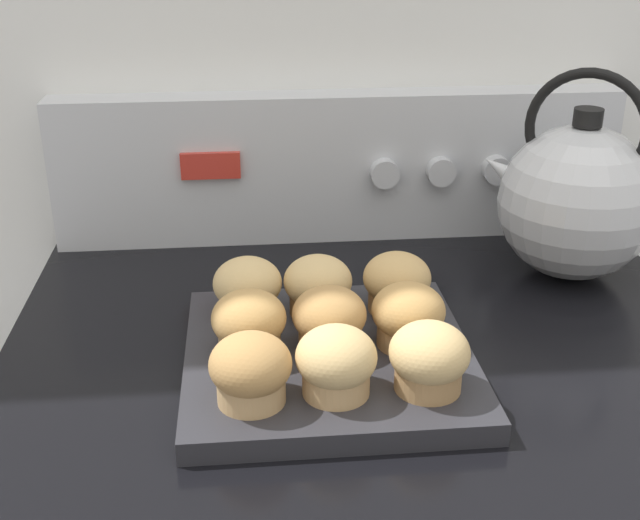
{
  "coord_description": "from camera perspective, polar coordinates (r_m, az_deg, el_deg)",
  "views": [
    {
      "loc": [
        -0.12,
        -0.4,
        1.31
      ],
      "look_at": [
        -0.06,
        0.29,
        1.01
      ],
      "focal_mm": 45.0,
      "sensor_mm": 36.0,
      "label": 1
    }
  ],
  "objects": [
    {
      "name": "muffin_r1_c0",
      "position": [
        0.75,
        -5.07,
        -4.55
      ],
      "size": [
        0.07,
        0.07,
        0.06
      ],
      "color": "tan",
      "rests_on": "muffin_pan"
    },
    {
      "name": "control_panel",
      "position": [
        1.06,
        1.41,
        6.69
      ],
      "size": [
        0.73,
        0.07,
        0.19
      ],
      "color": "#B7BABF",
      "rests_on": "stove_range"
    },
    {
      "name": "muffin_r0_c0",
      "position": [
        0.68,
        -4.96,
        -7.83
      ],
      "size": [
        0.07,
        0.07,
        0.06
      ],
      "color": "tan",
      "rests_on": "muffin_pan"
    },
    {
      "name": "muffin_pan",
      "position": [
        0.78,
        0.59,
        -7.05
      ],
      "size": [
        0.27,
        0.27,
        0.02
      ],
      "color": "#28282D",
      "rests_on": "stove_range"
    },
    {
      "name": "tea_kettle",
      "position": [
        0.99,
        17.72,
        4.13
      ],
      "size": [
        0.2,
        0.18,
        0.25
      ],
      "color": "silver",
      "rests_on": "stove_range"
    },
    {
      "name": "muffin_r0_c2",
      "position": [
        0.7,
        7.77,
        -6.95
      ],
      "size": [
        0.07,
        0.07,
        0.06
      ],
      "color": "#A37A4C",
      "rests_on": "muffin_pan"
    },
    {
      "name": "muffin_r1_c1",
      "position": [
        0.76,
        0.66,
        -4.29
      ],
      "size": [
        0.07,
        0.07,
        0.06
      ],
      "color": "#A37A4C",
      "rests_on": "muffin_pan"
    },
    {
      "name": "muffin_r1_c2",
      "position": [
        0.77,
        6.29,
        -3.99
      ],
      "size": [
        0.07,
        0.07,
        0.06
      ],
      "color": "#A37A4C",
      "rests_on": "muffin_pan"
    },
    {
      "name": "muffin_r0_c1",
      "position": [
        0.69,
        1.16,
        -7.31
      ],
      "size": [
        0.07,
        0.07,
        0.06
      ],
      "color": "tan",
      "rests_on": "muffin_pan"
    },
    {
      "name": "wall_back",
      "position": [
        1.07,
        1.08,
        17.86
      ],
      "size": [
        8.0,
        0.05,
        2.4
      ],
      "color": "silver",
      "rests_on": "ground_plane"
    },
    {
      "name": "muffin_r2_c2",
      "position": [
        0.83,
        5.48,
        -1.64
      ],
      "size": [
        0.07,
        0.07,
        0.06
      ],
      "color": "olive",
      "rests_on": "muffin_pan"
    },
    {
      "name": "muffin_r2_c1",
      "position": [
        0.82,
        -0.15,
        -1.88
      ],
      "size": [
        0.07,
        0.07,
        0.06
      ],
      "color": "olive",
      "rests_on": "muffin_pan"
    },
    {
      "name": "muffin_r2_c0",
      "position": [
        0.82,
        -5.17,
        -2.02
      ],
      "size": [
        0.07,
        0.07,
        0.06
      ],
      "color": "tan",
      "rests_on": "muffin_pan"
    }
  ]
}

